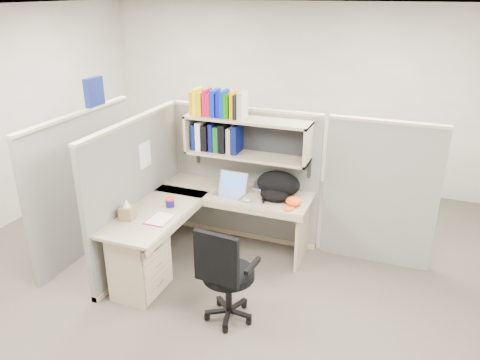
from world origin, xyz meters
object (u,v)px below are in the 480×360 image
at_px(desk, 167,243).
at_px(task_chair, 226,289).
at_px(snack_canister, 170,202).
at_px(laptop, 229,185).
at_px(backpack, 277,186).

distance_m(desk, task_chair, 0.92).
xyz_separation_m(snack_canister, task_chair, (0.91, -0.64, -0.43)).
xyz_separation_m(desk, task_chair, (0.83, -0.39, -0.09)).
bearing_deg(laptop, task_chair, -66.29).
height_order(desk, backpack, backpack).
relative_size(snack_canister, task_chair, 0.10).
height_order(desk, task_chair, task_chair).
bearing_deg(snack_canister, laptop, 47.45).
relative_size(desk, laptop, 5.23).
bearing_deg(task_chair, backpack, 86.72).
xyz_separation_m(backpack, task_chair, (-0.07, -1.26, -0.52)).
distance_m(snack_canister, task_chair, 1.19).
xyz_separation_m(laptop, task_chair, (0.44, -1.15, -0.50)).
height_order(laptop, backpack, backpack).
distance_m(laptop, task_chair, 1.33).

